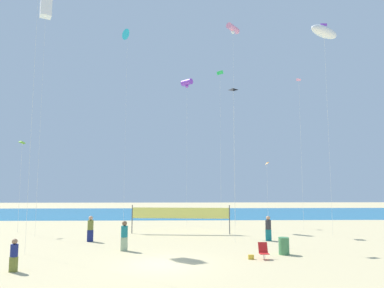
{
  "coord_description": "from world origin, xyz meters",
  "views": [
    {
      "loc": [
        1.1,
        -19.05,
        4.22
      ],
      "look_at": [
        1.85,
        11.3,
        7.63
      ],
      "focal_mm": 32.87,
      "sensor_mm": 36.0,
      "label": 1
    }
  ],
  "objects_px": {
    "beachgoer_charcoal_shirt": "(268,227)",
    "volleyball_net": "(180,214)",
    "beachgoer_olive_shirt": "(90,228)",
    "kite_lime_diamond": "(22,143)",
    "folding_beach_chair": "(263,250)",
    "kite_pink_tube": "(233,29)",
    "kite_white_box": "(46,9)",
    "kite_violet_tube": "(187,83)",
    "kite_black_diamond": "(233,91)",
    "kite_white_inflatable": "(324,32)",
    "kite_cyan_delta": "(127,35)",
    "beach_handbag": "(251,257)",
    "beachgoer_teal_shirt": "(124,235)",
    "beachgoer_navy_shirt": "(14,254)",
    "trash_barrel": "(284,246)",
    "kite_green_diamond": "(220,75)",
    "kite_orange_diamond": "(267,165)",
    "kite_pink_diamond": "(299,87)"
  },
  "relations": [
    {
      "from": "beachgoer_navy_shirt",
      "to": "kite_green_diamond",
      "type": "bearing_deg",
      "value": -7.74
    },
    {
      "from": "kite_pink_diamond",
      "to": "kite_violet_tube",
      "type": "bearing_deg",
      "value": 159.88
    },
    {
      "from": "folding_beach_chair",
      "to": "kite_pink_tube",
      "type": "height_order",
      "value": "kite_pink_tube"
    },
    {
      "from": "folding_beach_chair",
      "to": "kite_lime_diamond",
      "type": "bearing_deg",
      "value": 112.63
    },
    {
      "from": "beachgoer_charcoal_shirt",
      "to": "kite_black_diamond",
      "type": "distance_m",
      "value": 10.5
    },
    {
      "from": "folding_beach_chair",
      "to": "kite_white_inflatable",
      "type": "relative_size",
      "value": 0.05
    },
    {
      "from": "folding_beach_chair",
      "to": "kite_pink_tube",
      "type": "xyz_separation_m",
      "value": [
        0.71,
        15.4,
        20.1
      ]
    },
    {
      "from": "kite_orange_diamond",
      "to": "kite_green_diamond",
      "type": "height_order",
      "value": "kite_green_diamond"
    },
    {
      "from": "beachgoer_charcoal_shirt",
      "to": "volleyball_net",
      "type": "distance_m",
      "value": 7.57
    },
    {
      "from": "beachgoer_charcoal_shirt",
      "to": "kite_white_inflatable",
      "type": "xyz_separation_m",
      "value": [
        5.7,
        2.04,
        16.18
      ]
    },
    {
      "from": "beachgoer_navy_shirt",
      "to": "kite_pink_tube",
      "type": "xyz_separation_m",
      "value": [
        13.39,
        18.02,
        19.74
      ]
    },
    {
      "from": "kite_orange_diamond",
      "to": "kite_white_box",
      "type": "bearing_deg",
      "value": -162.48
    },
    {
      "from": "beachgoer_teal_shirt",
      "to": "volleyball_net",
      "type": "height_order",
      "value": "volleyball_net"
    },
    {
      "from": "beachgoer_teal_shirt",
      "to": "kite_white_inflatable",
      "type": "height_order",
      "value": "kite_white_inflatable"
    },
    {
      "from": "kite_orange_diamond",
      "to": "kite_pink_tube",
      "type": "distance_m",
      "value": 14.85
    },
    {
      "from": "beachgoer_teal_shirt",
      "to": "kite_black_diamond",
      "type": "distance_m",
      "value": 12.86
    },
    {
      "from": "kite_black_diamond",
      "to": "kite_violet_tube",
      "type": "relative_size",
      "value": 0.75
    },
    {
      "from": "kite_green_diamond",
      "to": "kite_violet_tube",
      "type": "distance_m",
      "value": 3.95
    },
    {
      "from": "trash_barrel",
      "to": "kite_pink_diamond",
      "type": "relative_size",
      "value": 0.07
    },
    {
      "from": "beachgoer_navy_shirt",
      "to": "trash_barrel",
      "type": "distance_m",
      "value": 14.68
    },
    {
      "from": "beachgoer_charcoal_shirt",
      "to": "beach_handbag",
      "type": "bearing_deg",
      "value": 45.8
    },
    {
      "from": "volleyball_net",
      "to": "beachgoer_olive_shirt",
      "type": "bearing_deg",
      "value": -149.99
    },
    {
      "from": "beachgoer_charcoal_shirt",
      "to": "kite_pink_tube",
      "type": "relative_size",
      "value": 0.09
    },
    {
      "from": "beachgoer_teal_shirt",
      "to": "kite_violet_tube",
      "type": "height_order",
      "value": "kite_violet_tube"
    },
    {
      "from": "beachgoer_navy_shirt",
      "to": "volleyball_net",
      "type": "relative_size",
      "value": 0.19
    },
    {
      "from": "kite_white_box",
      "to": "kite_violet_tube",
      "type": "distance_m",
      "value": 14.85
    },
    {
      "from": "beachgoer_olive_shirt",
      "to": "beachgoer_charcoal_shirt",
      "type": "distance_m",
      "value": 13.14
    },
    {
      "from": "kite_black_diamond",
      "to": "kite_cyan_delta",
      "type": "distance_m",
      "value": 16.49
    },
    {
      "from": "beach_handbag",
      "to": "kite_orange_diamond",
      "type": "height_order",
      "value": "kite_orange_diamond"
    },
    {
      "from": "beachgoer_olive_shirt",
      "to": "kite_black_diamond",
      "type": "relative_size",
      "value": 0.16
    },
    {
      "from": "kite_black_diamond",
      "to": "kite_green_diamond",
      "type": "bearing_deg",
      "value": 90.77
    },
    {
      "from": "kite_black_diamond",
      "to": "kite_green_diamond",
      "type": "relative_size",
      "value": 0.74
    },
    {
      "from": "beachgoer_olive_shirt",
      "to": "kite_pink_diamond",
      "type": "bearing_deg",
      "value": -117.45
    },
    {
      "from": "kite_pink_diamond",
      "to": "kite_white_box",
      "type": "bearing_deg",
      "value": -171.62
    },
    {
      "from": "kite_black_diamond",
      "to": "kite_white_inflatable",
      "type": "bearing_deg",
      "value": 19.49
    },
    {
      "from": "beachgoer_olive_shirt",
      "to": "kite_lime_diamond",
      "type": "xyz_separation_m",
      "value": [
        -7.57,
        5.06,
        6.79
      ]
    },
    {
      "from": "kite_violet_tube",
      "to": "kite_white_box",
      "type": "bearing_deg",
      "value": -149.22
    },
    {
      "from": "kite_lime_diamond",
      "to": "kite_violet_tube",
      "type": "xyz_separation_m",
      "value": [
        14.72,
        4.79,
        7.04
      ]
    },
    {
      "from": "trash_barrel",
      "to": "volleyball_net",
      "type": "height_order",
      "value": "volleyball_net"
    },
    {
      "from": "beachgoer_teal_shirt",
      "to": "kite_black_diamond",
      "type": "xyz_separation_m",
      "value": [
        7.45,
        2.81,
        10.1
      ]
    },
    {
      "from": "kite_pink_tube",
      "to": "kite_white_box",
      "type": "bearing_deg",
      "value": -158.79
    },
    {
      "from": "kite_green_diamond",
      "to": "kite_violet_tube",
      "type": "height_order",
      "value": "kite_green_diamond"
    },
    {
      "from": "beachgoer_teal_shirt",
      "to": "folding_beach_chair",
      "type": "bearing_deg",
      "value": -84.58
    },
    {
      "from": "beachgoer_teal_shirt",
      "to": "folding_beach_chair",
      "type": "xyz_separation_m",
      "value": [
        8.25,
        -2.58,
        -0.53
      ]
    },
    {
      "from": "kite_black_diamond",
      "to": "kite_violet_tube",
      "type": "bearing_deg",
      "value": 107.55
    },
    {
      "from": "kite_violet_tube",
      "to": "kite_lime_diamond",
      "type": "bearing_deg",
      "value": -161.98
    },
    {
      "from": "kite_cyan_delta",
      "to": "kite_white_box",
      "type": "distance_m",
      "value": 8.99
    },
    {
      "from": "beachgoer_navy_shirt",
      "to": "kite_pink_diamond",
      "type": "relative_size",
      "value": 0.11
    },
    {
      "from": "beachgoer_teal_shirt",
      "to": "beach_handbag",
      "type": "relative_size",
      "value": 5.98
    },
    {
      "from": "kite_pink_tube",
      "to": "kite_black_diamond",
      "type": "bearing_deg",
      "value": -98.59
    }
  ]
}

